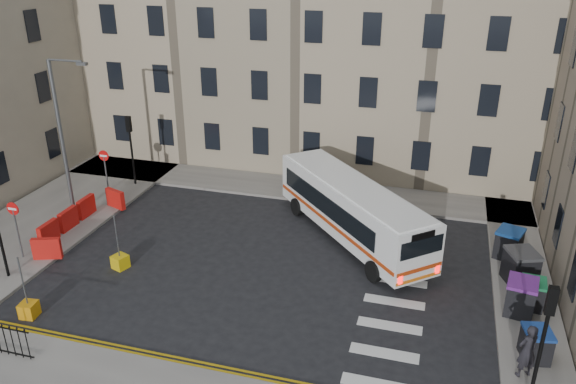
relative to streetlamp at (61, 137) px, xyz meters
The scene contains 20 objects.
ground 13.85m from the streetlamp, ahead, with size 120.00×120.00×0.00m, color black.
pavement_north 10.52m from the streetlamp, 43.32° to the left, with size 36.00×3.20×0.15m, color slate.
pavement_east 22.50m from the streetlamp, ahead, with size 2.40×26.00×0.15m, color slate.
pavement_west 4.49m from the streetlamp, 135.00° to the right, with size 6.00×22.00×0.15m, color slate.
terrace_north 15.38m from the streetlamp, 66.04° to the left, with size 38.30×10.80×17.20m.
traffic_light_east 22.91m from the streetlamp, 19.15° to the right, with size 0.28×0.22×4.10m.
traffic_light_nw 4.84m from the streetlamp, 77.47° to the left, with size 0.28×0.22×4.10m.
streetlamp is the anchor object (origin of this frame).
no_entry_north 3.41m from the streetlamp, 78.69° to the left, with size 0.60×0.08×3.00m.
no_entry_south 5.06m from the streetlamp, 83.66° to the right, with size 0.60×0.08×3.00m.
roadworks_barriers 4.15m from the streetlamp, 52.28° to the right, with size 1.66×6.26×1.00m.
bus 14.70m from the streetlamp, ahead, with size 8.64×9.19×2.80m.
wheelie_bin_a 22.86m from the streetlamp, 13.86° to the right, with size 1.07×1.17×1.12m.
wheelie_bin_b 22.09m from the streetlamp, ahead, with size 1.27×1.40×1.37m.
wheelie_bin_c 22.52m from the streetlamp, ahead, with size 0.97×1.10×1.14m.
wheelie_bin_d 22.10m from the streetlamp, ahead, with size 1.53×1.63×1.45m.
wheelie_bin_e 21.85m from the streetlamp, ahead, with size 1.40×1.49×1.33m.
pedestrian 22.65m from the streetlamp, 16.60° to the right, with size 0.71×0.47×1.94m, color black.
bollard_yellow 7.59m from the streetlamp, 37.33° to the right, with size 0.60×0.60×0.60m, color gold.
bollard_chevron 9.68m from the streetlamp, 65.33° to the right, with size 0.60×0.60×0.60m, color orange.
Camera 1 is at (5.08, -20.35, 13.01)m, focal length 35.00 mm.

